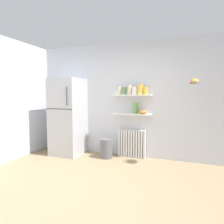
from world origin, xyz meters
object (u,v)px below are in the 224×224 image
object	(u,v)px
storage_jar_2	(129,89)
vase	(135,108)
trash_bin	(106,148)
storage_jar_1	(124,91)
storage_jar_0	(119,90)
refrigerator	(68,117)
storage_jar_3	(135,90)
shelf_bowl	(143,112)
storage_jar_5	(146,90)
hanging_fruit_basket	(194,82)
radiator	(132,143)
storage_jar_4	(140,89)

from	to	relation	value
storage_jar_2	vase	bearing A→B (deg)	0.00
trash_bin	storage_jar_1	bearing A→B (deg)	32.97
trash_bin	storage_jar_0	bearing A→B (deg)	44.99
refrigerator	storage_jar_0	bearing A→B (deg)	11.66
storage_jar_3	shelf_bowl	xyz separation A→B (m)	(0.19, 0.00, -0.47)
refrigerator	trash_bin	world-z (taller)	refrigerator
storage_jar_2	storage_jar_5	size ratio (longest dim) A/B	1.28
shelf_bowl	trash_bin	xyz separation A→B (m)	(-0.78, -0.22, -0.83)
storage_jar_3	storage_jar_5	distance (m)	0.24
storage_jar_0	hanging_fruit_basket	size ratio (longest dim) A/B	0.67
radiator	storage_jar_2	bearing A→B (deg)	-153.63
storage_jar_0	radiator	bearing A→B (deg)	5.66
storage_jar_2	storage_jar_5	world-z (taller)	storage_jar_2
storage_jar_3	storage_jar_1	bearing A→B (deg)	180.00
storage_jar_1	storage_jar_2	bearing A→B (deg)	0.00
vase	hanging_fruit_basket	size ratio (longest dim) A/B	0.82
storage_jar_1	shelf_bowl	bearing A→B (deg)	0.00
storage_jar_5	vase	xyz separation A→B (m)	(-0.23, 0.00, -0.39)
storage_jar_5	hanging_fruit_basket	bearing A→B (deg)	-18.05
storage_jar_5	vase	distance (m)	0.45
radiator	storage_jar_0	distance (m)	1.24
storage_jar_5	trash_bin	bearing A→B (deg)	-164.90
refrigerator	trash_bin	distance (m)	1.18
storage_jar_5	hanging_fruit_basket	size ratio (longest dim) A/B	0.63
refrigerator	storage_jar_4	size ratio (longest dim) A/B	7.54
storage_jar_4	storage_jar_5	xyz separation A→B (m)	(0.12, 0.00, -0.03)
radiator	storage_jar_0	size ratio (longest dim) A/B	3.24
storage_jar_5	hanging_fruit_basket	world-z (taller)	hanging_fruit_basket
storage_jar_0	storage_jar_2	bearing A→B (deg)	0.00
refrigerator	vase	size ratio (longest dim) A/B	7.44
storage_jar_1	storage_jar_4	bearing A→B (deg)	-0.00
vase	radiator	bearing A→B (deg)	158.37
storage_jar_1	radiator	bearing A→B (deg)	9.38
storage_jar_3	storage_jar_5	xyz separation A→B (m)	(0.24, 0.00, -0.00)
storage_jar_1	storage_jar_2	xyz separation A→B (m)	(0.12, 0.00, 0.02)
storage_jar_2	vase	world-z (taller)	storage_jar_2
radiator	storage_jar_4	size ratio (longest dim) A/B	2.68
storage_jar_3	vase	distance (m)	0.39
radiator	vase	xyz separation A→B (m)	(0.08, -0.03, 0.81)
refrigerator	hanging_fruit_basket	bearing A→B (deg)	-1.19
storage_jar_4	storage_jar_5	distance (m)	0.12
storage_jar_5	trash_bin	distance (m)	1.55
storage_jar_2	shelf_bowl	size ratio (longest dim) A/B	1.35
storage_jar_4	shelf_bowl	size ratio (longest dim) A/B	1.38
refrigerator	vase	distance (m)	1.61
radiator	storage_jar_5	distance (m)	1.23
shelf_bowl	trash_bin	bearing A→B (deg)	-163.98
storage_jar_0	hanging_fruit_basket	xyz separation A→B (m)	(1.53, -0.30, 0.14)
refrigerator	hanging_fruit_basket	size ratio (longest dim) A/B	6.12
storage_jar_3	vase	xyz separation A→B (m)	(0.02, 0.00, -0.39)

